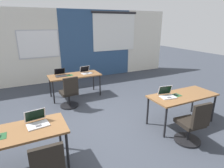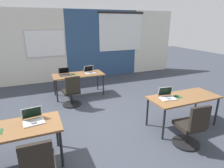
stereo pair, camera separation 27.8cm
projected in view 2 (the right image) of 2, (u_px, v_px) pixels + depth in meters
name	position (u px, v px, depth m)	size (l,w,h in m)	color
ground_plane	(102.00, 128.00, 4.30)	(24.00, 24.00, 0.00)	#383D47
back_wall_assembly	(67.00, 46.00, 7.56)	(10.00, 0.27, 2.80)	silver
desk_near_left	(9.00, 132.00, 2.93)	(1.60, 0.70, 0.72)	brown
desk_near_right	(184.00, 99.00, 4.21)	(1.60, 0.70, 0.72)	brown
desk_far_center	(78.00, 76.00, 6.03)	(1.60, 0.70, 0.72)	brown
laptop_near_right_inner	(167.00, 96.00, 4.10)	(0.37, 0.34, 0.23)	silver
mousepad_near_right_inner	(176.00, 97.00, 4.17)	(0.22, 0.19, 0.00)	#23512D
mouse_near_right_inner	(176.00, 96.00, 4.16)	(0.06, 0.10, 0.03)	black
chair_near_right_inner	(191.00, 129.00, 3.55)	(0.52, 0.56, 0.92)	black
laptop_far_right	(90.00, 71.00, 6.15)	(0.37, 0.35, 0.23)	silver
laptop_far_left	(65.00, 73.00, 5.91)	(0.33, 0.33, 0.22)	#333338
mousepad_far_left	(73.00, 75.00, 5.95)	(0.22, 0.19, 0.00)	#23512D
mouse_far_left	(73.00, 74.00, 5.95)	(0.08, 0.11, 0.03)	black
chair_far_left	(72.00, 94.00, 5.31)	(0.52, 0.55, 0.92)	black
laptop_near_left_inner	(33.00, 119.00, 3.12)	(0.37, 0.34, 0.23)	silver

